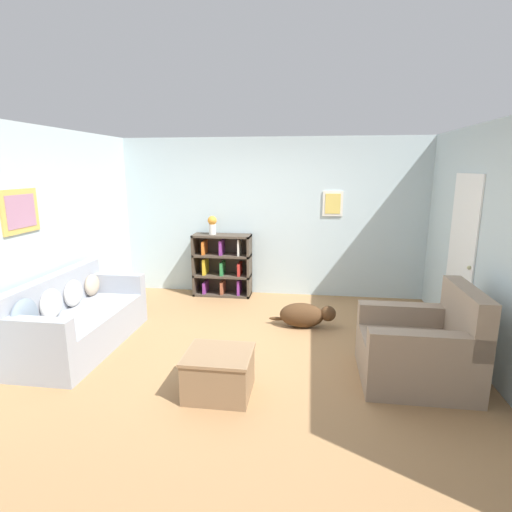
{
  "coord_description": "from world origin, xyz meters",
  "views": [
    {
      "loc": [
        0.66,
        -4.35,
        2.11
      ],
      "look_at": [
        0.0,
        0.4,
        1.05
      ],
      "focal_mm": 28.0,
      "sensor_mm": 36.0,
      "label": 1
    }
  ],
  "objects_px": {
    "bookshelf": "(222,265)",
    "vase": "(212,224)",
    "couch": "(77,321)",
    "recliner_chair": "(422,349)",
    "dog": "(305,315)",
    "coffee_table": "(219,372)"
  },
  "relations": [
    {
      "from": "bookshelf",
      "to": "coffee_table",
      "type": "relative_size",
      "value": 1.65
    },
    {
      "from": "couch",
      "to": "dog",
      "type": "relative_size",
      "value": 2.05
    },
    {
      "from": "dog",
      "to": "vase",
      "type": "distance_m",
      "value": 2.24
    },
    {
      "from": "couch",
      "to": "bookshelf",
      "type": "height_order",
      "value": "bookshelf"
    },
    {
      "from": "recliner_chair",
      "to": "dog",
      "type": "distance_m",
      "value": 1.72
    },
    {
      "from": "couch",
      "to": "dog",
      "type": "distance_m",
      "value": 2.87
    },
    {
      "from": "bookshelf",
      "to": "dog",
      "type": "xyz_separation_m",
      "value": [
        1.41,
        -1.26,
        -0.33
      ]
    },
    {
      "from": "vase",
      "to": "recliner_chair",
      "type": "bearing_deg",
      "value": -41.96
    },
    {
      "from": "bookshelf",
      "to": "vase",
      "type": "distance_m",
      "value": 0.72
    },
    {
      "from": "coffee_table",
      "to": "dog",
      "type": "bearing_deg",
      "value": 65.99
    },
    {
      "from": "couch",
      "to": "vase",
      "type": "xyz_separation_m",
      "value": [
        1.14,
        2.21,
        0.88
      ]
    },
    {
      "from": "recliner_chair",
      "to": "vase",
      "type": "height_order",
      "value": "vase"
    },
    {
      "from": "coffee_table",
      "to": "vase",
      "type": "distance_m",
      "value": 3.24
    },
    {
      "from": "recliner_chair",
      "to": "vase",
      "type": "xyz_separation_m",
      "value": [
        -2.75,
        2.47,
        0.87
      ]
    },
    {
      "from": "couch",
      "to": "coffee_table",
      "type": "bearing_deg",
      "value": -22.07
    },
    {
      "from": "bookshelf",
      "to": "vase",
      "type": "height_order",
      "value": "vase"
    },
    {
      "from": "couch",
      "to": "recliner_chair",
      "type": "bearing_deg",
      "value": -3.88
    },
    {
      "from": "couch",
      "to": "vase",
      "type": "distance_m",
      "value": 2.63
    },
    {
      "from": "vase",
      "to": "coffee_table",
      "type": "bearing_deg",
      "value": -75.29
    },
    {
      "from": "recliner_chair",
      "to": "coffee_table",
      "type": "height_order",
      "value": "recliner_chair"
    },
    {
      "from": "vase",
      "to": "bookshelf",
      "type": "bearing_deg",
      "value": 8.83
    },
    {
      "from": "bookshelf",
      "to": "vase",
      "type": "xyz_separation_m",
      "value": [
        -0.15,
        -0.02,
        0.7
      ]
    }
  ]
}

